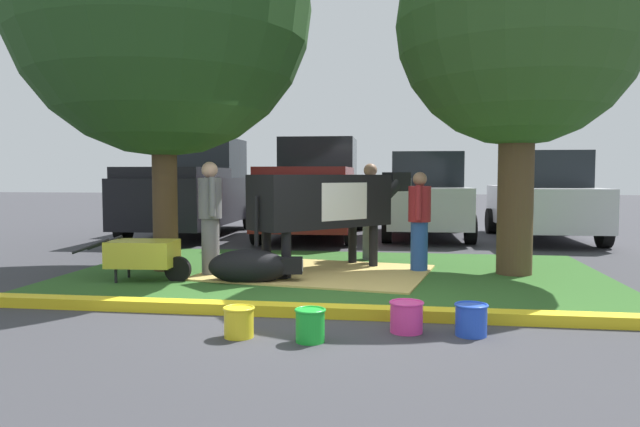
# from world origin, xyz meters

# --- Properties ---
(ground_plane) EXTENTS (80.00, 80.00, 0.00)m
(ground_plane) POSITION_xyz_m (0.00, 0.00, 0.00)
(ground_plane) COLOR #38383D
(grass_island) EXTENTS (7.93, 5.05, 0.02)m
(grass_island) POSITION_xyz_m (-0.00, 2.18, 0.01)
(grass_island) COLOR #2D5B23
(grass_island) RESTS_ON ground
(curb_yellow) EXTENTS (9.13, 0.24, 0.12)m
(curb_yellow) POSITION_xyz_m (-0.00, -0.49, 0.06)
(curb_yellow) COLOR yellow
(curb_yellow) RESTS_ON ground
(hay_bedding) EXTENTS (3.56, 2.91, 0.04)m
(hay_bedding) POSITION_xyz_m (-0.28, 2.14, 0.03)
(hay_bedding) COLOR tan
(hay_bedding) RESTS_ON ground
(shade_tree_left) EXTENTS (4.55, 4.55, 6.33)m
(shade_tree_left) POSITION_xyz_m (-2.65, 2.11, 4.04)
(shade_tree_left) COLOR #4C3823
(shade_tree_left) RESTS_ON ground
(shade_tree_right) EXTENTS (3.57, 3.57, 5.49)m
(shade_tree_right) POSITION_xyz_m (2.64, 2.52, 3.67)
(shade_tree_right) COLOR #4C3823
(shade_tree_right) RESTS_ON ground
(cow_holstein) EXTENTS (2.38, 2.58, 1.54)m
(cow_holstein) POSITION_xyz_m (-0.16, 2.43, 1.09)
(cow_holstein) COLOR black
(cow_holstein) RESTS_ON ground
(calf_lying) EXTENTS (1.33, 0.62, 0.48)m
(calf_lying) POSITION_xyz_m (-1.05, 1.23, 0.24)
(calf_lying) COLOR black
(calf_lying) RESTS_ON ground
(person_handler) EXTENTS (0.45, 0.34, 1.69)m
(person_handler) POSITION_xyz_m (0.41, 3.75, 0.91)
(person_handler) COLOR slate
(person_handler) RESTS_ON ground
(person_visitor_near) EXTENTS (0.34, 0.53, 1.54)m
(person_visitor_near) POSITION_xyz_m (1.24, 2.52, 0.82)
(person_visitor_near) COLOR #23478C
(person_visitor_near) RESTS_ON ground
(person_visitor_far) EXTENTS (0.34, 0.48, 1.69)m
(person_visitor_far) POSITION_xyz_m (-1.80, 1.73, 0.91)
(person_visitor_far) COLOR slate
(person_visitor_far) RESTS_ON ground
(wheelbarrow) EXTENTS (1.61, 0.65, 0.63)m
(wheelbarrow) POSITION_xyz_m (-2.57, 1.18, 0.39)
(wheelbarrow) COLOR gold
(wheelbarrow) RESTS_ON ground
(bucket_yellow) EXTENTS (0.30, 0.30, 0.28)m
(bucket_yellow) POSITION_xyz_m (-0.46, -1.40, 0.15)
(bucket_yellow) COLOR yellow
(bucket_yellow) RESTS_ON ground
(bucket_green) EXTENTS (0.29, 0.29, 0.30)m
(bucket_green) POSITION_xyz_m (0.21, -1.45, 0.16)
(bucket_green) COLOR green
(bucket_green) RESTS_ON ground
(bucket_pink) EXTENTS (0.33, 0.33, 0.30)m
(bucket_pink) POSITION_xyz_m (1.07, -1.00, 0.16)
(bucket_pink) COLOR #EA3893
(bucket_pink) RESTS_ON ground
(bucket_blue) EXTENTS (0.31, 0.31, 0.30)m
(bucket_blue) POSITION_xyz_m (1.66, -1.03, 0.16)
(bucket_blue) COLOR blue
(bucket_blue) RESTS_ON ground
(pickup_truck_black) EXTENTS (2.34, 5.46, 2.42)m
(pickup_truck_black) POSITION_xyz_m (-4.22, 7.60, 1.11)
(pickup_truck_black) COLOR black
(pickup_truck_black) RESTS_ON ground
(pickup_truck_maroon) EXTENTS (2.34, 5.46, 2.42)m
(pickup_truck_maroon) POSITION_xyz_m (-1.18, 7.65, 1.11)
(pickup_truck_maroon) COLOR maroon
(pickup_truck_maroon) RESTS_ON ground
(hatchback_white) EXTENTS (2.12, 4.45, 2.02)m
(hatchback_white) POSITION_xyz_m (1.46, 7.93, 0.98)
(hatchback_white) COLOR #B7B7BC
(hatchback_white) RESTS_ON ground
(sedan_silver) EXTENTS (2.12, 4.45, 2.02)m
(sedan_silver) POSITION_xyz_m (4.11, 7.65, 0.98)
(sedan_silver) COLOR silver
(sedan_silver) RESTS_ON ground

